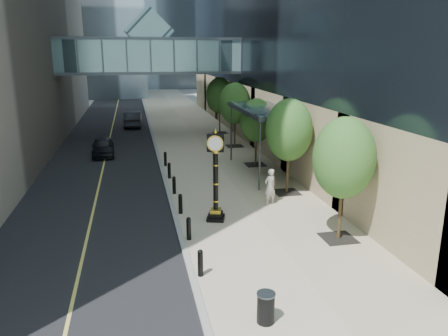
{
  "coord_description": "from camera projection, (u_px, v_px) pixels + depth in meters",
  "views": [
    {
      "loc": [
        -4.78,
        -12.98,
        7.8
      ],
      "look_at": [
        -0.98,
        5.08,
        2.9
      ],
      "focal_mm": 35.0,
      "sensor_mm": 36.0,
      "label": 1
    }
  ],
  "objects": [
    {
      "name": "pedestrian",
      "position": [
        270.0,
        186.0,
        22.81
      ],
      "size": [
        0.82,
        0.68,
        1.92
      ],
      "primitive_type": "imported",
      "rotation": [
        0.0,
        0.0,
        3.52
      ],
      "color": "beige",
      "rests_on": "sidewalk"
    },
    {
      "name": "skywalk",
      "position": [
        150.0,
        53.0,
        39.14
      ],
      "size": [
        17.0,
        4.2,
        5.8
      ],
      "color": "#44656E",
      "rests_on": "ground"
    },
    {
      "name": "road",
      "position": [
        114.0,
        120.0,
        51.67
      ],
      "size": [
        8.0,
        180.0,
        0.02
      ],
      "primitive_type": "cube",
      "color": "black",
      "rests_on": "ground"
    },
    {
      "name": "sidewalk",
      "position": [
        181.0,
        118.0,
        53.26
      ],
      "size": [
        8.0,
        180.0,
        0.06
      ],
      "primitive_type": "cube",
      "color": "tan",
      "rests_on": "ground"
    },
    {
      "name": "entrance_canopy",
      "position": [
        263.0,
        110.0,
        28.09
      ],
      "size": [
        3.0,
        8.0,
        4.38
      ],
      "color": "#383F44",
      "rests_on": "ground"
    },
    {
      "name": "street_trees",
      "position": [
        255.0,
        115.0,
        30.41
      ],
      "size": [
        2.64,
        28.6,
        5.43
      ],
      "color": "black",
      "rests_on": "sidewalk"
    },
    {
      "name": "ground",
      "position": [
        281.0,
        283.0,
        15.23
      ],
      "size": [
        320.0,
        320.0,
        0.0
      ],
      "primitive_type": "plane",
      "color": "gray",
      "rests_on": "ground"
    },
    {
      "name": "curb",
      "position": [
        148.0,
        119.0,
        52.46
      ],
      "size": [
        0.25,
        180.0,
        0.07
      ],
      "primitive_type": "cube",
      "color": "gray",
      "rests_on": "ground"
    },
    {
      "name": "bollard_row",
      "position": [
        177.0,
        195.0,
        23.08
      ],
      "size": [
        0.2,
        16.2,
        0.9
      ],
      "color": "black",
      "rests_on": "sidewalk"
    },
    {
      "name": "car_far",
      "position": [
        133.0,
        119.0,
        47.01
      ],
      "size": [
        1.97,
        5.03,
        1.63
      ],
      "primitive_type": "imported",
      "rotation": [
        0.0,
        0.0,
        3.09
      ],
      "color": "black",
      "rests_on": "road"
    },
    {
      "name": "trash_bin",
      "position": [
        266.0,
        309.0,
        12.82
      ],
      "size": [
        0.66,
        0.66,
        0.9
      ],
      "primitive_type": "cylinder",
      "rotation": [
        0.0,
        0.0,
        -0.33
      ],
      "color": "black",
      "rests_on": "sidewalk"
    },
    {
      "name": "car_near",
      "position": [
        103.0,
        147.0,
        33.86
      ],
      "size": [
        1.82,
        4.17,
        1.4
      ],
      "primitive_type": "imported",
      "rotation": [
        0.0,
        0.0,
        0.04
      ],
      "color": "black",
      "rests_on": "road"
    },
    {
      "name": "street_clock",
      "position": [
        216.0,
        182.0,
        20.38
      ],
      "size": [
        1.01,
        1.01,
        4.33
      ],
      "rotation": [
        0.0,
        0.0,
        -0.3
      ],
      "color": "black",
      "rests_on": "sidewalk"
    }
  ]
}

